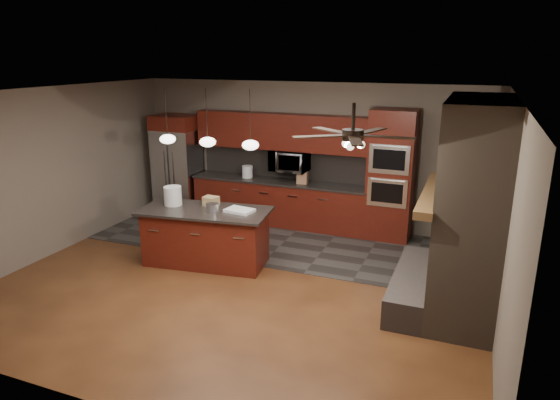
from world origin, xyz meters
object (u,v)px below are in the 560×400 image
at_px(kitchen_island, 206,236).
at_px(cardboard_box, 211,201).
at_px(refrigerator, 178,165).
at_px(counter_box, 302,178).
at_px(counter_bucket, 247,172).
at_px(paint_tray, 240,210).
at_px(paint_can, 212,208).
at_px(microwave, 290,161).
at_px(oven_tower, 391,176).
at_px(white_bucket, 173,196).

bearing_deg(kitchen_island, cardboard_box, 86.13).
distance_m(refrigerator, kitchen_island, 2.97).
distance_m(refrigerator, cardboard_box, 2.72).
relative_size(refrigerator, counter_box, 9.41).
xyz_separation_m(refrigerator, counter_bucket, (1.58, 0.08, -0.03)).
height_order(paint_tray, cardboard_box, cardboard_box).
height_order(kitchen_island, paint_can, paint_can).
bearing_deg(kitchen_island, microwave, 68.80).
distance_m(microwave, cardboard_box, 2.19).
distance_m(oven_tower, white_bucket, 3.87).
height_order(oven_tower, counter_box, oven_tower).
bearing_deg(kitchen_island, counter_bucket, 90.55).
height_order(refrigerator, cardboard_box, refrigerator).
height_order(oven_tower, counter_bucket, oven_tower).
relative_size(oven_tower, refrigerator, 1.13).
relative_size(white_bucket, cardboard_box, 1.30).
distance_m(cardboard_box, counter_box, 2.18).
xyz_separation_m(paint_can, cardboard_box, (-0.19, 0.30, 0.01)).
xyz_separation_m(paint_tray, counter_box, (0.31, 2.12, 0.07)).
height_order(kitchen_island, cardboard_box, cardboard_box).
height_order(white_bucket, paint_can, white_bucket).
distance_m(white_bucket, paint_can, 0.80).
relative_size(refrigerator, cardboard_box, 8.80).
bearing_deg(oven_tower, counter_box, -178.54).
relative_size(white_bucket, counter_bucket, 1.29).
xyz_separation_m(kitchen_island, counter_box, (0.87, 2.23, 0.55)).
distance_m(white_bucket, cardboard_box, 0.63).
bearing_deg(white_bucket, paint_tray, 3.41).
xyz_separation_m(refrigerator, paint_can, (2.08, -2.26, -0.06)).
bearing_deg(oven_tower, white_bucket, -144.70).
distance_m(refrigerator, paint_can, 3.07).
height_order(oven_tower, white_bucket, oven_tower).
distance_m(refrigerator, counter_bucket, 1.58).
relative_size(oven_tower, white_bucket, 7.71).
xyz_separation_m(cardboard_box, counter_box, (0.89, 1.99, 0.02)).
height_order(refrigerator, paint_tray, refrigerator).
distance_m(cardboard_box, counter_bucket, 2.06).
bearing_deg(cardboard_box, paint_can, -53.44).
relative_size(refrigerator, counter_bucket, 8.74).
height_order(paint_can, counter_box, counter_box).
xyz_separation_m(cardboard_box, counter_bucket, (-0.31, 2.04, 0.02)).
bearing_deg(paint_can, oven_tower, 44.59).
height_order(oven_tower, microwave, oven_tower).
bearing_deg(counter_box, kitchen_island, -116.95).
bearing_deg(counter_box, oven_tower, -4.17).
distance_m(paint_can, paint_tray, 0.43).
bearing_deg(kitchen_island, counter_box, 61.17).
relative_size(oven_tower, cardboard_box, 9.99).
xyz_separation_m(microwave, counter_box, (0.30, -0.10, -0.29)).
xyz_separation_m(oven_tower, microwave, (-1.98, 0.06, 0.11)).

